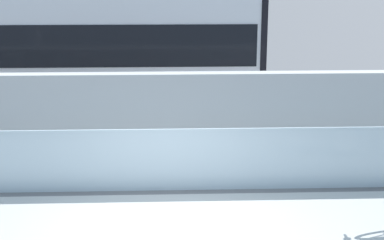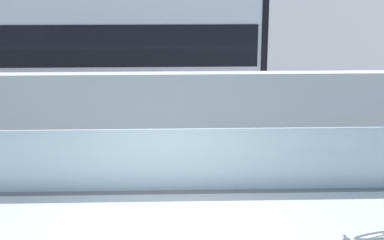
% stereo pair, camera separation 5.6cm
% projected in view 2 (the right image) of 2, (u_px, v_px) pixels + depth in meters
% --- Properties ---
extents(ground_plane, '(200.00, 200.00, 0.00)m').
position_uv_depth(ground_plane, '(165.00, 234.00, 9.18)').
color(ground_plane, slate).
extents(bike_path_deck, '(32.00, 3.20, 0.01)m').
position_uv_depth(bike_path_deck, '(165.00, 233.00, 9.17)').
color(bike_path_deck, beige).
rests_on(bike_path_deck, ground).
extents(glass_parapet, '(32.00, 0.05, 1.22)m').
position_uv_depth(glass_parapet, '(166.00, 160.00, 10.80)').
color(glass_parapet, silver).
rests_on(glass_parapet, ground).
extents(concrete_barrier_wall, '(32.00, 0.36, 1.94)m').
position_uv_depth(concrete_barrier_wall, '(167.00, 117.00, 12.44)').
color(concrete_barrier_wall, silver).
rests_on(concrete_barrier_wall, ground).
extents(tram_rail_near, '(32.00, 0.08, 0.01)m').
position_uv_depth(tram_rail_near, '(168.00, 128.00, 15.09)').
color(tram_rail_near, '#595654').
rests_on(tram_rail_near, ground).
extents(tram_rail_far, '(32.00, 0.08, 0.01)m').
position_uv_depth(tram_rail_far, '(168.00, 114.00, 16.47)').
color(tram_rail_far, '#595654').
rests_on(tram_rail_far, ground).
extents(tram, '(11.06, 2.54, 3.81)m').
position_uv_depth(tram, '(52.00, 53.00, 15.18)').
color(tram, silver).
rests_on(tram, ground).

